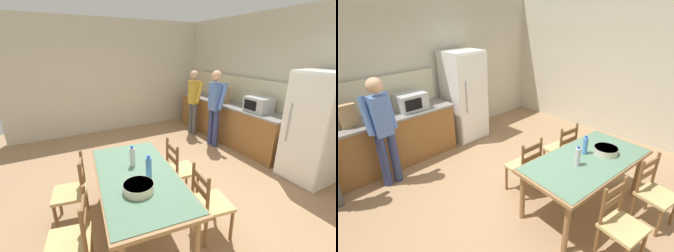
# 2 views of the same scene
# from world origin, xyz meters

# --- Properties ---
(ground_plane) EXTENTS (8.32, 8.32, 0.00)m
(ground_plane) POSITION_xyz_m (0.00, 0.00, 0.00)
(ground_plane) COLOR #9E7A56
(wall_back) EXTENTS (6.52, 0.12, 2.90)m
(wall_back) POSITION_xyz_m (0.00, 2.66, 1.45)
(wall_back) COLOR beige
(wall_back) RESTS_ON ground
(wall_right) EXTENTS (0.12, 5.20, 2.90)m
(wall_right) POSITION_xyz_m (3.26, 0.00, 1.45)
(wall_right) COLOR beige
(wall_right) RESTS_ON ground
(kitchen_counter) EXTENTS (3.20, 0.66, 0.93)m
(kitchen_counter) POSITION_xyz_m (-1.17, 2.23, 0.47)
(kitchen_counter) COLOR brown
(kitchen_counter) RESTS_ON ground
(counter_splashback) EXTENTS (3.16, 0.03, 0.60)m
(counter_splashback) POSITION_xyz_m (-1.17, 2.54, 1.23)
(counter_splashback) COLOR beige
(counter_splashback) RESTS_ON kitchen_counter
(refrigerator) EXTENTS (0.73, 0.73, 1.85)m
(refrigerator) POSITION_xyz_m (0.90, 2.19, 0.93)
(refrigerator) COLOR white
(refrigerator) RESTS_ON ground
(microwave) EXTENTS (0.50, 0.39, 0.30)m
(microwave) POSITION_xyz_m (-0.27, 2.21, 1.08)
(microwave) COLOR #B2B7BC
(microwave) RESTS_ON kitchen_counter
(paper_bag) EXTENTS (0.24, 0.16, 0.36)m
(paper_bag) POSITION_xyz_m (-1.30, 2.20, 1.11)
(paper_bag) COLOR tan
(paper_bag) RESTS_ON kitchen_counter
(dining_table) EXTENTS (1.94, 1.12, 0.76)m
(dining_table) POSITION_xyz_m (0.61, -0.78, 0.68)
(dining_table) COLOR olive
(dining_table) RESTS_ON ground
(bottle_near_centre) EXTENTS (0.07, 0.07, 0.27)m
(bottle_near_centre) POSITION_xyz_m (0.38, -0.76, 0.88)
(bottle_near_centre) COLOR silver
(bottle_near_centre) RESTS_ON dining_table
(bottle_off_centre) EXTENTS (0.07, 0.07, 0.27)m
(bottle_off_centre) POSITION_xyz_m (0.71, -0.68, 0.88)
(bottle_off_centre) COLOR #4C8ED6
(bottle_off_centre) RESTS_ON dining_table
(serving_bowl) EXTENTS (0.32, 0.32, 0.09)m
(serving_bowl) POSITION_xyz_m (0.92, -0.89, 0.81)
(serving_bowl) COLOR beige
(serving_bowl) RESTS_ON dining_table
(chair_side_near_right) EXTENTS (0.49, 0.48, 0.91)m
(chair_side_near_right) POSITION_xyz_m (0.94, -1.58, 0.44)
(chair_side_near_right) COLOR brown
(chair_side_near_right) RESTS_ON ground
(chair_side_far_right) EXTENTS (0.48, 0.46, 0.91)m
(chair_side_far_right) POSITION_xyz_m (1.10, -0.09, 0.44)
(chair_side_far_right) COLOR brown
(chair_side_far_right) RESTS_ON ground
(chair_side_far_left) EXTENTS (0.46, 0.44, 0.91)m
(chair_side_far_left) POSITION_xyz_m (0.28, 0.01, 0.44)
(chair_side_far_left) COLOR brown
(chair_side_far_left) RESTS_ON ground
(chair_side_near_left) EXTENTS (0.48, 0.47, 0.91)m
(chair_side_near_left) POSITION_xyz_m (0.11, -1.48, 0.44)
(chair_side_near_left) COLOR brown
(chair_side_near_left) RESTS_ON ground
(person_at_counter) EXTENTS (0.43, 0.30, 1.72)m
(person_at_counter) POSITION_xyz_m (-1.01, 1.69, 0.97)
(person_at_counter) COLOR navy
(person_at_counter) RESTS_ON ground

